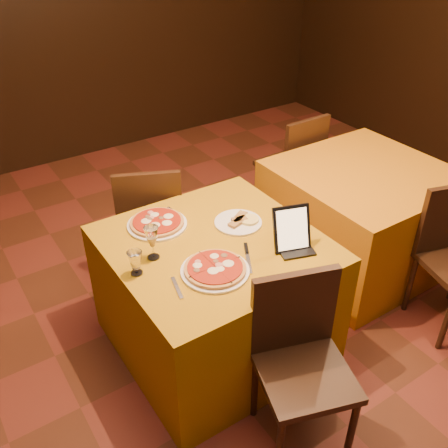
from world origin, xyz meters
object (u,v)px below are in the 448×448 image
pizza_far (157,223)px  wine_glass (152,243)px  chair_side_far (288,165)px  chair_main_near (305,375)px  tablet (292,228)px  chair_main_far (151,220)px  water_glass (136,263)px  pizza_near (215,270)px  side_table (360,217)px  main_table (215,295)px

pizza_far → wine_glass: (-0.15, -0.26, 0.08)m
chair_side_far → chair_main_near: bearing=51.2°
chair_main_near → wine_glass: (-0.34, 0.84, 0.39)m
tablet → chair_side_far: bearing=68.0°
wine_glass → tablet: tablet is taller
chair_main_far → wine_glass: wine_glass is taller
water_glass → wine_glass: bearing=28.7°
chair_side_far → pizza_near: size_ratio=2.64×
side_table → wine_glass: bearing=-177.5°
chair_main_far → pizza_far: chair_main_far is taller
chair_main_near → chair_side_far: (1.33, 1.73, 0.00)m
chair_main_far → tablet: tablet is taller
chair_main_near → pizza_near: chair_main_near is taller
main_table → chair_main_far: chair_main_far is taller
pizza_near → pizza_far: size_ratio=1.02×
chair_main_near → chair_main_far: 1.60m
main_table → tablet: tablet is taller
tablet → chair_main_far: bearing=124.2°
chair_side_far → water_glass: size_ratio=7.00×
chair_main_far → tablet: 1.20m
pizza_far → water_glass: bearing=-130.6°
side_table → chair_main_near: chair_main_near is taller
pizza_near → wine_glass: wine_glass is taller
chair_main_far → pizza_near: bearing=107.3°
chair_main_near → pizza_near: 0.65m
wine_glass → water_glass: size_ratio=1.46×
wine_glass → tablet: bearing=-26.2°
chair_main_near → wine_glass: bearing=130.0°
side_table → main_table: bearing=-174.4°
wine_glass → tablet: size_ratio=0.78×
side_table → chair_main_far: 1.50m
chair_main_far → water_glass: size_ratio=7.00×
chair_main_near → tablet: bearing=77.0°
side_table → water_glass: size_ratio=8.46×
chair_main_near → side_table: bearing=52.5°
pizza_far → chair_main_near: bearing=-80.5°
side_table → pizza_near: (-1.47, -0.35, 0.39)m
chair_main_near → water_glass: size_ratio=7.00×
pizza_near → side_table: bearing=13.4°
main_table → chair_side_far: size_ratio=1.21×
chair_main_far → water_glass: 1.02m
side_table → tablet: (-1.02, -0.39, 0.49)m
pizza_near → water_glass: bearing=148.0°
main_table → chair_side_far: (1.33, 0.95, 0.08)m
wine_glass → pizza_far: bearing=59.4°
side_table → wine_glass: (-1.67, -0.07, 0.47)m
water_glass → side_table: bearing=4.6°
chair_main_near → chair_main_far: size_ratio=1.00×
wine_glass → tablet: (0.65, -0.32, 0.03)m
chair_main_near → pizza_far: bearing=117.6°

